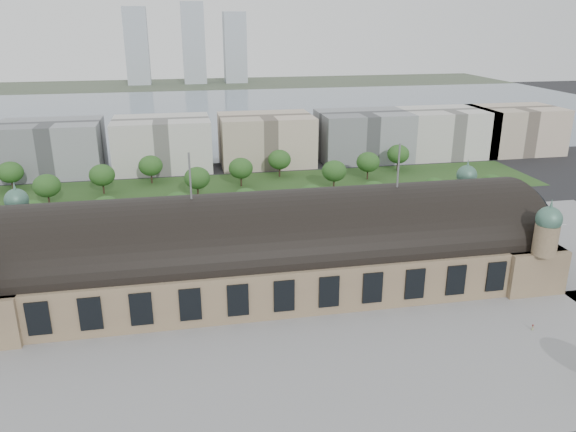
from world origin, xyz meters
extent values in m
plane|color=black|center=(0.00, 0.00, 0.00)|extent=(900.00, 900.00, 0.00)
cube|color=#897455|center=(0.00, 0.00, 6.00)|extent=(150.00, 40.00, 12.00)
cube|color=#897455|center=(-67.00, 0.00, 6.00)|extent=(16.00, 43.00, 12.00)
cube|color=#897455|center=(67.00, 0.00, 6.00)|extent=(16.00, 43.00, 12.00)
cylinder|color=black|center=(0.00, 0.00, 12.00)|extent=(144.00, 37.60, 37.60)
cylinder|color=black|center=(73.00, 0.00, 14.00)|extent=(1.20, 32.00, 32.00)
cylinder|color=#897455|center=(-67.00, 21.00, 16.00)|extent=(6.00, 6.00, 8.00)
sphere|color=#446D5C|center=(-67.00, 21.00, 21.50)|extent=(6.40, 6.40, 6.40)
cone|color=#446D5C|center=(-67.00, 21.00, 25.50)|extent=(1.00, 1.00, 2.50)
cylinder|color=#897455|center=(67.00, 21.00, 16.00)|extent=(6.00, 6.00, 8.00)
sphere|color=#446D5C|center=(67.00, 21.00, 21.50)|extent=(6.40, 6.40, 6.40)
cone|color=#446D5C|center=(67.00, 21.00, 25.50)|extent=(1.00, 1.00, 2.50)
cylinder|color=#897455|center=(67.00, -21.00, 16.00)|extent=(6.00, 6.00, 8.00)
sphere|color=#446D5C|center=(67.00, -21.00, 21.50)|extent=(6.40, 6.40, 6.40)
cone|color=#446D5C|center=(67.00, -21.00, 25.50)|extent=(1.00, 1.00, 2.50)
cylinder|color=#59595B|center=(-20.00, 0.00, 31.50)|extent=(0.50, 0.50, 12.00)
cylinder|color=#59595B|center=(35.00, 0.00, 31.50)|extent=(0.50, 0.50, 12.00)
cube|color=gray|center=(10.00, -44.00, 0.00)|extent=(190.00, 48.00, 0.12)
cube|color=black|center=(-20.00, 38.00, 0.00)|extent=(260.00, 26.00, 0.10)
cube|color=#26461C|center=(-15.00, 93.00, 0.00)|extent=(300.00, 45.00, 0.10)
cube|color=#C6470B|center=(-55.00, 62.00, 4.70)|extent=(14.00, 9.00, 0.70)
cube|color=#59595B|center=(-53.00, 68.00, 1.60)|extent=(7.00, 5.00, 3.20)
cylinder|color=#59595B|center=(-60.50, 65.20, 2.20)|extent=(0.50, 0.50, 4.40)
cylinder|color=#59595B|center=(-49.50, 65.20, 2.20)|extent=(0.50, 0.50, 4.40)
cylinder|color=#59595B|center=(-60.50, 58.80, 2.20)|extent=(0.50, 0.50, 4.40)
cylinder|color=#59595B|center=(-49.50, 58.80, 2.20)|extent=(0.50, 0.50, 4.40)
cube|color=slate|center=(0.00, 298.00, 0.00)|extent=(700.00, 320.00, 0.08)
cube|color=#44513D|center=(0.00, 498.00, 0.00)|extent=(700.00, 120.00, 0.14)
cube|color=#9EA8B2|center=(-60.00, 508.00, 40.00)|extent=(24.00, 24.00, 80.00)
cube|color=#9EA8B2|center=(0.00, 508.00, 42.50)|extent=(24.00, 24.00, 85.00)
cube|color=#9EA8B2|center=(45.00, 508.00, 37.50)|extent=(24.00, 24.00, 75.00)
cube|color=gray|center=(-80.00, 133.00, 12.00)|extent=(45.00, 32.00, 24.00)
cube|color=beige|center=(-30.00, 133.00, 12.00)|extent=(45.00, 32.00, 24.00)
cube|color=#C2AE99|center=(20.00, 133.00, 12.00)|extent=(45.00, 32.00, 24.00)
cube|color=gray|center=(70.00, 133.00, 12.00)|extent=(45.00, 32.00, 24.00)
cube|color=beige|center=(115.00, 133.00, 12.00)|extent=(45.00, 32.00, 24.00)
cube|color=#C2AE99|center=(155.00, 133.00, 12.00)|extent=(45.00, 32.00, 24.00)
cylinder|color=#2D2116|center=(-72.00, 53.00, 2.16)|extent=(0.70, 0.70, 4.32)
ellipsoid|color=#204619|center=(-72.00, 53.00, 7.44)|extent=(9.60, 9.60, 8.16)
cylinder|color=#2D2116|center=(-48.00, 53.00, 2.16)|extent=(0.70, 0.70, 4.32)
ellipsoid|color=#204619|center=(-48.00, 53.00, 7.44)|extent=(9.60, 9.60, 8.16)
cylinder|color=#2D2116|center=(-24.00, 53.00, 2.16)|extent=(0.70, 0.70, 4.32)
ellipsoid|color=#204619|center=(-24.00, 53.00, 7.44)|extent=(9.60, 9.60, 8.16)
cylinder|color=#2D2116|center=(0.00, 53.00, 2.16)|extent=(0.70, 0.70, 4.32)
ellipsoid|color=#204619|center=(0.00, 53.00, 7.44)|extent=(9.60, 9.60, 8.16)
cylinder|color=#2D2116|center=(24.00, 53.00, 2.16)|extent=(0.70, 0.70, 4.32)
ellipsoid|color=#204619|center=(24.00, 53.00, 7.44)|extent=(9.60, 9.60, 8.16)
cylinder|color=#2D2116|center=(48.00, 53.00, 2.16)|extent=(0.70, 0.70, 4.32)
ellipsoid|color=#204619|center=(48.00, 53.00, 7.44)|extent=(9.60, 9.60, 8.16)
cylinder|color=#2D2116|center=(72.00, 53.00, 2.16)|extent=(0.70, 0.70, 4.32)
ellipsoid|color=#204619|center=(72.00, 53.00, 7.44)|extent=(9.60, 9.60, 8.16)
cylinder|color=#2D2116|center=(96.00, 53.00, 2.16)|extent=(0.70, 0.70, 4.32)
ellipsoid|color=#204619|center=(96.00, 53.00, 7.44)|extent=(9.60, 9.60, 8.16)
cylinder|color=#2D2116|center=(-92.00, 107.00, 2.34)|extent=(0.70, 0.70, 4.68)
ellipsoid|color=#204619|center=(-92.00, 107.00, 8.06)|extent=(10.40, 10.40, 8.84)
cylinder|color=#2D2116|center=(-73.00, 83.00, 2.34)|extent=(0.70, 0.70, 4.68)
ellipsoid|color=#204619|center=(-73.00, 83.00, 8.06)|extent=(10.40, 10.40, 8.84)
cylinder|color=#2D2116|center=(-54.00, 95.00, 2.34)|extent=(0.70, 0.70, 4.68)
ellipsoid|color=#204619|center=(-54.00, 95.00, 8.06)|extent=(10.40, 10.40, 8.84)
cylinder|color=#2D2116|center=(-35.00, 107.00, 2.34)|extent=(0.70, 0.70, 4.68)
ellipsoid|color=#204619|center=(-35.00, 107.00, 8.06)|extent=(10.40, 10.40, 8.84)
cylinder|color=#2D2116|center=(-16.00, 83.00, 2.34)|extent=(0.70, 0.70, 4.68)
ellipsoid|color=#204619|center=(-16.00, 83.00, 8.06)|extent=(10.40, 10.40, 8.84)
cylinder|color=#2D2116|center=(3.00, 95.00, 2.34)|extent=(0.70, 0.70, 4.68)
ellipsoid|color=#204619|center=(3.00, 95.00, 8.06)|extent=(10.40, 10.40, 8.84)
cylinder|color=#2D2116|center=(22.00, 107.00, 2.34)|extent=(0.70, 0.70, 4.68)
ellipsoid|color=#204619|center=(22.00, 107.00, 8.06)|extent=(10.40, 10.40, 8.84)
cylinder|color=#2D2116|center=(41.00, 83.00, 2.34)|extent=(0.70, 0.70, 4.68)
ellipsoid|color=#204619|center=(41.00, 83.00, 8.06)|extent=(10.40, 10.40, 8.84)
cylinder|color=#2D2116|center=(60.00, 95.00, 2.34)|extent=(0.70, 0.70, 4.68)
ellipsoid|color=#204619|center=(60.00, 95.00, 8.06)|extent=(10.40, 10.40, 8.84)
cylinder|color=#2D2116|center=(79.00, 107.00, 2.34)|extent=(0.70, 0.70, 4.68)
ellipsoid|color=#204619|center=(79.00, 107.00, 8.06)|extent=(10.40, 10.40, 8.84)
imported|color=gray|center=(-79.24, 43.82, 0.76)|extent=(4.74, 1.98, 1.52)
imported|color=black|center=(-75.90, 28.87, 0.74)|extent=(5.47, 2.73, 1.49)
imported|color=maroon|center=(-20.25, 37.90, 0.81)|extent=(5.72, 2.62, 1.62)
imported|color=#1D1947|center=(21.37, 29.34, 0.72)|extent=(4.35, 2.05, 1.44)
imported|color=slate|center=(26.22, 46.82, 0.79)|extent=(4.88, 1.95, 1.58)
imported|color=silver|center=(77.84, 29.60, 0.82)|extent=(5.93, 2.80, 1.64)
imported|color=black|center=(-56.91, 25.00, 0.82)|extent=(5.17, 4.13, 1.65)
imported|color=maroon|center=(-61.04, 23.74, 0.72)|extent=(5.60, 4.87, 1.43)
imported|color=#1C1843|center=(-51.40, 21.00, 0.67)|extent=(4.93, 4.06, 1.35)
imported|color=slate|center=(-58.55, 23.63, 0.70)|extent=(4.42, 3.35, 1.40)
imported|color=silver|center=(-39.31, 25.00, 0.73)|extent=(4.64, 3.56, 1.47)
imported|color=#96989F|center=(-42.62, 24.62, 0.78)|extent=(6.15, 4.56, 1.55)
imported|color=black|center=(-18.00, 21.52, 0.72)|extent=(5.22, 4.46, 1.44)
imported|color=red|center=(-1.98, 27.00, 1.57)|extent=(11.35, 2.82, 3.15)
imported|color=silver|center=(-8.76, 32.00, 1.79)|extent=(13.07, 3.95, 3.59)
imported|color=silver|center=(14.52, 27.00, 1.52)|extent=(11.04, 3.37, 3.03)
imported|color=gray|center=(55.92, -36.00, 0.76)|extent=(0.77, 0.48, 1.52)
camera|label=1|loc=(-22.07, -137.15, 68.80)|focal=35.00mm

